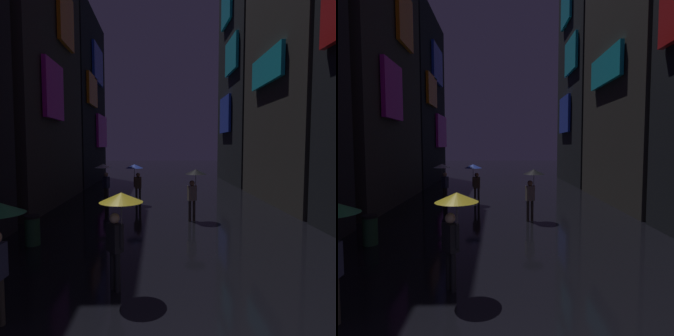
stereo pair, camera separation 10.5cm
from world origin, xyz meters
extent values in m
cube|color=#33302D|center=(-7.50, 13.30, 9.43)|extent=(4.00, 8.61, 18.86)
cube|color=#F226D8|center=(-5.35, 11.85, 5.70)|extent=(0.20, 2.42, 2.69)
cube|color=orange|center=(-5.35, 14.11, 9.91)|extent=(0.20, 2.45, 2.88)
cube|color=black|center=(-7.50, 22.45, 6.91)|extent=(4.00, 8.90, 13.81)
cube|color=#F226D8|center=(-5.35, 24.25, 4.36)|extent=(0.20, 4.02, 2.79)
cube|color=orange|center=(-5.35, 20.53, 7.29)|extent=(0.20, 2.92, 2.30)
cube|color=#264CF9|center=(-5.35, 22.88, 9.81)|extent=(0.20, 3.64, 2.97)
cube|color=#19D8F2|center=(5.35, 13.10, 7.13)|extent=(0.20, 4.19, 1.61)
cube|color=black|center=(7.50, 22.19, 11.98)|extent=(4.00, 8.39, 23.95)
cube|color=#264CF9|center=(5.35, 22.65, 5.71)|extent=(0.20, 3.31, 3.03)
cube|color=#19D8F2|center=(5.35, 20.74, 10.06)|extent=(0.20, 3.42, 2.59)
cube|color=#19D8F2|center=(5.35, 22.64, 14.62)|extent=(0.20, 3.20, 3.02)
cylinder|color=black|center=(-1.39, 3.47, 0.42)|extent=(0.12, 0.12, 0.85)
cylinder|color=black|center=(-1.27, 3.33, 0.42)|extent=(0.12, 0.12, 0.85)
cube|color=black|center=(-1.33, 3.40, 1.15)|extent=(0.39, 0.40, 0.60)
sphere|color=beige|center=(-1.33, 3.40, 1.56)|extent=(0.22, 0.22, 0.22)
cylinder|color=black|center=(-1.17, 3.30, 1.20)|extent=(0.09, 0.09, 0.50)
cylinder|color=slate|center=(-1.17, 3.30, 1.53)|extent=(0.02, 0.02, 0.77)
cone|color=yellow|center=(-1.17, 3.30, 2.02)|extent=(0.90, 0.90, 0.20)
cylinder|color=#38332D|center=(-3.06, 12.95, 0.42)|extent=(0.12, 0.12, 0.85)
cylinder|color=#38332D|center=(-3.19, 13.08, 0.42)|extent=(0.12, 0.12, 0.85)
cube|color=#333859|center=(-3.12, 13.02, 1.15)|extent=(0.40, 0.39, 0.60)
sphere|color=tan|center=(-3.12, 13.02, 1.56)|extent=(0.22, 0.22, 0.22)
cylinder|color=#333859|center=(-3.29, 13.10, 1.20)|extent=(0.09, 0.09, 0.50)
cylinder|color=slate|center=(-3.29, 13.10, 1.53)|extent=(0.02, 0.02, 0.77)
cone|color=silver|center=(-3.29, 13.10, 2.02)|extent=(0.90, 0.90, 0.20)
cylinder|color=#38332D|center=(-3.11, 2.23, 0.42)|extent=(0.12, 0.12, 0.85)
cylinder|color=#38332D|center=(-1.34, 12.79, 0.42)|extent=(0.12, 0.12, 0.85)
cylinder|color=#38332D|center=(-1.52, 12.79, 0.42)|extent=(0.12, 0.12, 0.85)
cube|color=brown|center=(-1.43, 12.79, 1.15)|extent=(0.35, 0.23, 0.60)
sphere|color=#9E7051|center=(-1.43, 12.79, 1.56)|extent=(0.22, 0.22, 0.22)
cylinder|color=brown|center=(-1.61, 12.75, 1.20)|extent=(0.09, 0.09, 0.50)
cylinder|color=slate|center=(-1.61, 12.75, 1.53)|extent=(0.02, 0.02, 0.77)
cone|color=#263FB2|center=(-1.61, 12.75, 2.02)|extent=(0.90, 0.90, 0.20)
cylinder|color=#38332D|center=(0.90, 9.20, 0.42)|extent=(0.12, 0.12, 0.85)
cylinder|color=#38332D|center=(1.07, 9.25, 0.42)|extent=(0.12, 0.12, 0.85)
cube|color=gray|center=(0.98, 9.22, 1.15)|extent=(0.39, 0.30, 0.60)
sphere|color=#9E7051|center=(0.98, 9.22, 1.56)|extent=(0.22, 0.22, 0.22)
cylinder|color=gray|center=(1.15, 9.32, 1.20)|extent=(0.09, 0.09, 0.50)
cylinder|color=slate|center=(1.15, 9.32, 1.53)|extent=(0.02, 0.02, 0.77)
cone|color=black|center=(1.15, 9.32, 2.02)|extent=(0.90, 0.90, 0.20)
cylinder|color=#265933|center=(-4.30, 6.44, 0.42)|extent=(0.44, 0.44, 0.85)
cylinder|color=black|center=(-4.30, 6.44, 0.89)|extent=(0.46, 0.46, 0.08)
camera|label=1|loc=(-0.44, -2.80, 3.07)|focal=32.00mm
camera|label=2|loc=(-0.33, -2.80, 3.07)|focal=32.00mm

